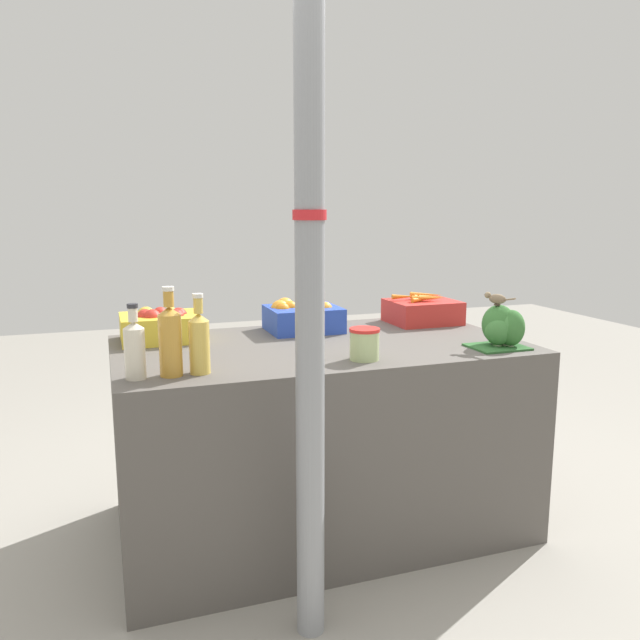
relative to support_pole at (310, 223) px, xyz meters
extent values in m
plane|color=gray|center=(0.26, 0.65, -1.33)|extent=(10.00, 10.00, 0.00)
cube|color=#56514C|center=(0.26, 0.65, -0.92)|extent=(1.67, 0.94, 0.81)
cylinder|color=gray|center=(0.00, 0.00, 0.00)|extent=(0.09, 0.09, 2.65)
cylinder|color=red|center=(0.00, 0.00, 0.02)|extent=(0.10, 0.10, 0.03)
cube|color=gold|center=(-0.36, 0.94, -0.46)|extent=(0.32, 0.27, 0.11)
sphere|color=red|center=(-0.42, 0.92, -0.41)|extent=(0.08, 0.08, 0.08)
sphere|color=gold|center=(-0.41, 1.02, -0.42)|extent=(0.08, 0.08, 0.08)
sphere|color=red|center=(-0.40, 0.89, -0.41)|extent=(0.08, 0.08, 0.08)
sphere|color=red|center=(-0.30, 0.90, -0.42)|extent=(0.08, 0.08, 0.08)
sphere|color=gold|center=(-0.31, 0.99, -0.42)|extent=(0.07, 0.07, 0.07)
sphere|color=red|center=(-0.36, 0.96, -0.41)|extent=(0.06, 0.06, 0.06)
sphere|color=red|center=(-0.28, 0.94, -0.42)|extent=(0.08, 0.08, 0.08)
cube|color=#2847B7|center=(0.28, 0.94, -0.46)|extent=(0.32, 0.27, 0.11)
sphere|color=orange|center=(0.37, 0.90, -0.42)|extent=(0.07, 0.07, 0.07)
sphere|color=orange|center=(0.29, 0.86, -0.40)|extent=(0.07, 0.07, 0.07)
sphere|color=orange|center=(0.30, 0.98, -0.41)|extent=(0.07, 0.07, 0.07)
sphere|color=orange|center=(0.18, 0.93, -0.42)|extent=(0.07, 0.07, 0.07)
sphere|color=orange|center=(0.22, 0.95, -0.41)|extent=(0.07, 0.07, 0.07)
sphere|color=orange|center=(0.22, 1.02, -0.41)|extent=(0.09, 0.09, 0.09)
sphere|color=orange|center=(0.23, 1.03, -0.41)|extent=(0.07, 0.07, 0.07)
sphere|color=orange|center=(0.18, 0.97, -0.42)|extent=(0.09, 0.09, 0.09)
cube|color=red|center=(0.90, 0.94, -0.46)|extent=(0.32, 0.27, 0.11)
cone|color=orange|center=(0.81, 0.97, -0.39)|extent=(0.13, 0.05, 0.03)
cone|color=orange|center=(0.93, 0.97, -0.39)|extent=(0.12, 0.04, 0.03)
cone|color=orange|center=(0.90, 0.89, -0.39)|extent=(0.17, 0.06, 0.03)
cone|color=orange|center=(0.90, 0.92, -0.39)|extent=(0.12, 0.04, 0.03)
cone|color=orange|center=(0.93, 0.97, -0.38)|extent=(0.16, 0.08, 0.03)
cone|color=orange|center=(0.92, 0.90, -0.38)|extent=(0.14, 0.04, 0.03)
cone|color=orange|center=(0.89, 0.91, -0.39)|extent=(0.16, 0.07, 0.02)
cone|color=orange|center=(0.94, 0.99, -0.39)|extent=(0.14, 0.03, 0.03)
cube|color=#2D602D|center=(0.91, 0.34, -0.51)|extent=(0.22, 0.18, 0.01)
ellipsoid|color=#387033|center=(0.96, 0.32, -0.43)|extent=(0.11, 0.11, 0.15)
cylinder|color=#B2C693|center=(0.96, 0.32, -0.50)|extent=(0.03, 0.03, 0.02)
ellipsoid|color=#427F3D|center=(0.92, 0.34, -0.44)|extent=(0.11, 0.11, 0.13)
cylinder|color=#B2C693|center=(0.92, 0.34, -0.50)|extent=(0.03, 0.03, 0.02)
ellipsoid|color=#387033|center=(0.93, 0.36, -0.43)|extent=(0.14, 0.14, 0.16)
cylinder|color=#B2C693|center=(0.93, 0.36, -0.50)|extent=(0.03, 0.03, 0.02)
ellipsoid|color=#427F3D|center=(0.95, 0.34, -0.43)|extent=(0.12, 0.12, 0.13)
cylinder|color=#B2C693|center=(0.95, 0.34, -0.50)|extent=(0.03, 0.03, 0.02)
cylinder|color=beige|center=(-0.50, 0.34, -0.43)|extent=(0.07, 0.07, 0.17)
cone|color=beige|center=(-0.50, 0.34, -0.33)|extent=(0.07, 0.07, 0.02)
cylinder|color=beige|center=(-0.50, 0.34, -0.30)|extent=(0.03, 0.03, 0.05)
cylinder|color=#2D2D33|center=(-0.50, 0.34, -0.27)|extent=(0.04, 0.04, 0.01)
cylinder|color=gold|center=(-0.38, 0.34, -0.41)|extent=(0.08, 0.08, 0.21)
cone|color=gold|center=(-0.38, 0.34, -0.29)|extent=(0.08, 0.08, 0.03)
cylinder|color=gold|center=(-0.38, 0.34, -0.25)|extent=(0.03, 0.03, 0.05)
cylinder|color=silver|center=(-0.38, 0.34, -0.22)|extent=(0.04, 0.04, 0.01)
cylinder|color=gold|center=(-0.28, 0.34, -0.43)|extent=(0.07, 0.07, 0.18)
cone|color=gold|center=(-0.28, 0.34, -0.32)|extent=(0.07, 0.07, 0.03)
cylinder|color=gold|center=(-0.28, 0.34, -0.28)|extent=(0.03, 0.03, 0.05)
cylinder|color=silver|center=(-0.28, 0.34, -0.25)|extent=(0.04, 0.04, 0.01)
cylinder|color=#B2C684|center=(0.33, 0.33, -0.46)|extent=(0.11, 0.11, 0.11)
cylinder|color=red|center=(0.33, 0.33, -0.40)|extent=(0.11, 0.11, 0.01)
cube|color=#4C3D2D|center=(0.91, 0.36, -0.34)|extent=(0.02, 0.02, 0.01)
ellipsoid|color=#7A664C|center=(0.91, 0.36, -0.32)|extent=(0.07, 0.08, 0.04)
sphere|color=#897556|center=(0.89, 0.39, -0.31)|extent=(0.03, 0.03, 0.03)
cone|color=#4C3D28|center=(0.89, 0.40, -0.31)|extent=(0.01, 0.02, 0.01)
cube|color=#7A664C|center=(0.94, 0.31, -0.31)|extent=(0.03, 0.04, 0.01)
camera|label=1|loc=(-0.58, -1.75, 0.04)|focal=35.00mm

